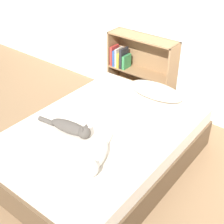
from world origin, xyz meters
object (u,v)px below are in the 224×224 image
Objects in this scene: bed at (103,147)px; pillow at (156,91)px; cat_light at (95,159)px; bookshelf at (140,69)px; cat_dark at (71,128)px.

pillow reaches higher than bed.
cat_light is 0.60× the size of bookshelf.
bed is at bearing -71.50° from bookshelf.
bed is 3.07× the size of pillow.
cat_dark is (-0.27, -1.06, -0.01)m from pillow.
cat_dark is 1.55m from bookshelf.
pillow is 0.70m from bookshelf.
bed is at bearing -167.10° from cat_light.
cat_dark is at bearing -80.57° from bookshelf.
pillow is at bearing 83.60° from bed.
pillow is 1.27m from cat_light.
bookshelf is (-0.25, 1.53, -0.04)m from cat_dark.
cat_dark is at bearing -104.15° from pillow.
pillow is 1.07× the size of cat_dark.
bed is 2.13× the size of bookshelf.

